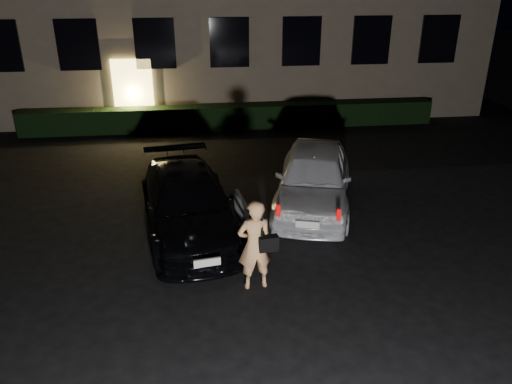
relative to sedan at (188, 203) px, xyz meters
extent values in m
plane|color=black|center=(1.54, -2.70, -0.67)|extent=(80.00, 80.00, 0.00)
cube|color=#EACA64|center=(-1.96, 8.24, 0.58)|extent=(1.40, 0.10, 2.50)
cube|color=black|center=(-3.66, 8.24, 2.33)|extent=(1.40, 0.10, 1.70)
cube|color=black|center=(-1.06, 8.24, 2.33)|extent=(1.40, 0.10, 1.70)
cube|color=black|center=(1.54, 8.24, 2.33)|extent=(1.40, 0.10, 1.70)
cube|color=black|center=(4.14, 8.24, 2.33)|extent=(1.40, 0.10, 1.70)
cube|color=black|center=(6.74, 8.24, 2.33)|extent=(1.40, 0.10, 1.70)
cube|color=black|center=(9.34, 8.24, 2.33)|extent=(1.40, 0.10, 1.70)
cube|color=black|center=(1.54, 7.80, -0.24)|extent=(15.00, 0.70, 0.85)
imported|color=black|center=(0.00, 0.00, 0.00)|extent=(2.51, 4.81, 1.33)
cube|color=white|center=(1.11, -0.69, 0.16)|extent=(0.22, 0.96, 0.44)
cube|color=silver|center=(0.34, -2.35, -0.08)|extent=(0.49, 0.11, 0.15)
imported|color=white|center=(3.03, 0.95, 0.08)|extent=(2.89, 4.67, 1.48)
cube|color=red|center=(1.86, -0.88, 0.14)|extent=(0.10, 0.08, 0.25)
cube|color=red|center=(3.05, -1.22, 0.14)|extent=(0.10, 0.08, 0.25)
cube|color=silver|center=(2.44, -1.10, -0.10)|extent=(0.49, 0.18, 0.15)
imported|color=#E3A267|center=(1.20, -2.33, 0.21)|extent=(0.69, 0.50, 1.74)
cube|color=black|center=(1.43, -2.42, 0.27)|extent=(0.37, 0.21, 0.28)
cube|color=black|center=(1.31, -2.40, 0.66)|extent=(0.05, 0.06, 0.54)
camera|label=1|loc=(0.29, -10.01, 4.69)|focal=35.00mm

